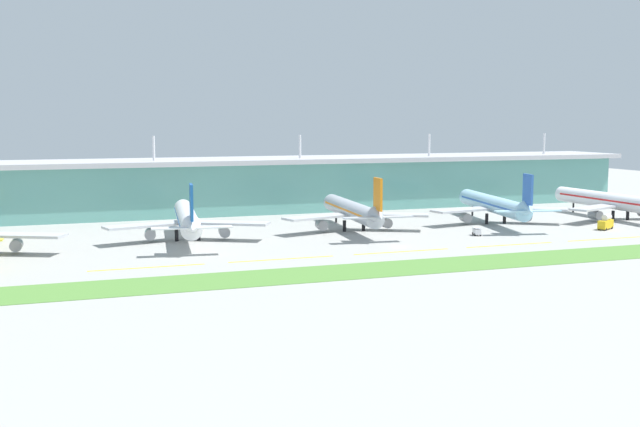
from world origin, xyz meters
name	(u,v)px	position (x,y,z in m)	size (l,w,h in m)	color
ground_plane	(399,247)	(0.00, 0.00, 0.00)	(600.00, 600.00, 0.00)	#9E9E99
terminal_building	(296,183)	(0.00, 96.00, 10.58)	(288.00, 34.00, 29.76)	#5B9E93
airliner_near_middle	(187,219)	(-54.35, 31.88, 6.45)	(48.42, 63.44, 18.90)	white
airliner_center	(353,211)	(-0.54, 34.00, 6.44)	(48.60, 60.07, 18.90)	#ADB2BC
airliner_far_middle	(494,205)	(52.23, 34.24, 6.45)	(47.96, 63.30, 18.90)	#9ED1EA
airliner_farthest	(618,202)	(98.76, 27.30, 6.46)	(48.80, 72.03, 18.90)	white
taxiway_stripe_west	(147,268)	(-71.00, -7.85, 0.02)	(28.00, 0.70, 0.04)	yellow
taxiway_stripe_mid_west	(282,259)	(-37.00, -7.85, 0.02)	(28.00, 0.70, 0.04)	yellow
taxiway_stripe_centre	(402,252)	(-3.00, -7.85, 0.02)	(28.00, 0.70, 0.04)	yellow
taxiway_stripe_mid_east	(510,245)	(31.00, -7.85, 0.02)	(28.00, 0.70, 0.04)	yellow
taxiway_stripe_east	(607,239)	(65.00, -7.85, 0.02)	(28.00, 0.70, 0.04)	yellow
grass_verge	(450,264)	(0.00, -28.89, 0.05)	(300.00, 18.00, 0.10)	#518438
fuel_truck	(606,223)	(78.36, 8.86, 2.26)	(7.56, 5.77, 4.95)	gold
baggage_cart	(477,231)	(31.65, 11.26, 1.26)	(2.79, 3.94, 2.48)	silver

